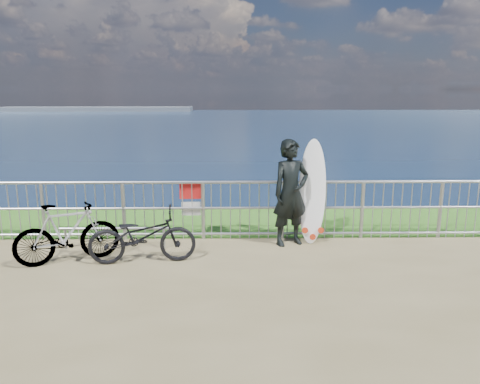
{
  "coord_description": "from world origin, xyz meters",
  "views": [
    {
      "loc": [
        0.05,
        -6.93,
        2.79
      ],
      "look_at": [
        0.18,
        1.2,
        1.0
      ],
      "focal_mm": 35.0,
      "sensor_mm": 36.0,
      "label": 1
    }
  ],
  "objects_px": {
    "surfboard": "(312,195)",
    "bicycle_far": "(67,233)",
    "bicycle_near": "(142,236)",
    "surfer": "(291,193)"
  },
  "relations": [
    {
      "from": "bicycle_near",
      "to": "bicycle_far",
      "type": "xyz_separation_m",
      "value": [
        -1.22,
        0.03,
        0.05
      ]
    },
    {
      "from": "surfer",
      "to": "bicycle_near",
      "type": "bearing_deg",
      "value": 176.97
    },
    {
      "from": "surfer",
      "to": "surfboard",
      "type": "bearing_deg",
      "value": -1.44
    },
    {
      "from": "surfboard",
      "to": "bicycle_far",
      "type": "height_order",
      "value": "surfboard"
    },
    {
      "from": "bicycle_near",
      "to": "bicycle_far",
      "type": "relative_size",
      "value": 1.04
    },
    {
      "from": "bicycle_far",
      "to": "bicycle_near",
      "type": "bearing_deg",
      "value": -115.76
    },
    {
      "from": "surfboard",
      "to": "bicycle_near",
      "type": "relative_size",
      "value": 1.11
    },
    {
      "from": "bicycle_far",
      "to": "surfboard",
      "type": "bearing_deg",
      "value": -100.6
    },
    {
      "from": "surfboard",
      "to": "surfer",
      "type": "bearing_deg",
      "value": -158.82
    },
    {
      "from": "bicycle_near",
      "to": "bicycle_far",
      "type": "height_order",
      "value": "bicycle_far"
    }
  ]
}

